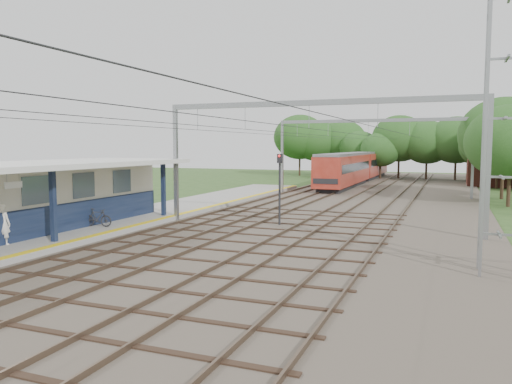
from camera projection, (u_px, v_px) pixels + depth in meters
The scene contains 15 objects.
ground at pixel (61, 304), 14.40m from camera, with size 160.00×160.00×0.00m, color #2D4C1E.
ballast_bed at pixel (367, 201), 40.73m from camera, with size 18.00×90.00×0.10m, color #473D33.
platform at pixel (132, 219), 30.10m from camera, with size 5.00×52.00×0.35m, color gray.
yellow_stripe at pixel (164, 218), 29.26m from camera, with size 0.45×52.00×0.01m, color yellow.
station_building at pixel (20, 199), 23.94m from camera, with size 3.41×18.00×3.40m.
canopy at pixel (19, 166), 22.47m from camera, with size 6.40×20.00×3.44m.
rail_tracks at pixel (337, 199), 41.63m from camera, with size 11.80×88.00×0.15m.
catenary_system at pixel (350, 133), 36.08m from camera, with size 17.22×88.00×7.00m.
lattice_pylon at pixel (505, 103), 16.88m from camera, with size 1.30×1.30×12.00m.
tree_band at pixel (400, 143), 65.46m from camera, with size 31.72×30.88×8.82m.
house_far at pixel (506, 158), 56.43m from camera, with size 8.00×6.12×8.66m.
person at pixel (3, 224), 21.25m from camera, with size 0.65×0.43×1.79m, color white.
bicycle at pixel (97, 218), 26.05m from camera, with size 0.45×1.59×0.96m, color black.
train at pixel (359, 166), 62.29m from camera, with size 2.81×34.96×3.70m.
signal_post at pixel (280, 182), 28.14m from camera, with size 0.29×0.26×4.12m.
Camera 1 is at (10.41, -10.99, 4.56)m, focal length 35.00 mm.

